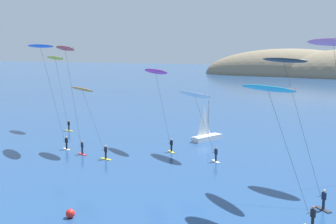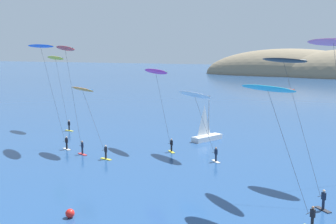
# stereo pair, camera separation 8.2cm
# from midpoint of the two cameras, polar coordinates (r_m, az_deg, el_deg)

# --- Properties ---
(headland_island) EXTENTS (116.78, 38.14, 25.55)m
(headland_island) POSITION_cam_midpoint_polar(r_m,az_deg,el_deg) (206.36, 21.03, 4.54)
(headland_island) COLOR #84755B
(headland_island) RESTS_ON ground
(sailboat_near) EXTENTS (3.56, 5.72, 5.70)m
(sailboat_near) POSITION_cam_midpoint_polar(r_m,az_deg,el_deg) (59.63, 5.45, -3.20)
(sailboat_near) COLOR white
(sailboat_near) RESTS_ON ground
(kitesurfer_cyan) EXTENTS (7.17, 4.50, 10.19)m
(kitesurfer_cyan) POSITION_cam_midpoint_polar(r_m,az_deg,el_deg) (32.94, 13.70, 1.91)
(kitesurfer_cyan) COLOR yellow
(kitesurfer_cyan) RESTS_ON ground
(kitesurfer_black) EXTENTS (7.28, 6.94, 12.10)m
(kitesurfer_black) POSITION_cam_midpoint_polar(r_m,az_deg,el_deg) (38.32, 15.72, 5.31)
(kitesurfer_black) COLOR #2D2D33
(kitesurfer_black) RESTS_ON ground
(kitesurfer_blue) EXTENTS (7.94, 3.09, 13.41)m
(kitesurfer_blue) POSITION_cam_midpoint_polar(r_m,az_deg,el_deg) (57.48, -16.66, 7.43)
(kitesurfer_blue) COLOR silver
(kitesurfer_blue) RESTS_ON ground
(kitesurfer_magenta) EXTENTS (6.27, 4.82, 10.30)m
(kitesurfer_magenta) POSITION_cam_midpoint_polar(r_m,az_deg,el_deg) (54.20, -1.55, 4.60)
(kitesurfer_magenta) COLOR yellow
(kitesurfer_magenta) RESTS_ON ground
(kitesurfer_orange) EXTENTS (7.87, 4.50, 8.21)m
(kitesurfer_orange) POSITION_cam_midpoint_polar(r_m,az_deg,el_deg) (52.61, -11.35, 2.36)
(kitesurfer_orange) COLOR yellow
(kitesurfer_orange) RESTS_ON ground
(kitesurfer_red) EXTENTS (7.75, 5.79, 13.23)m
(kitesurfer_red) POSITION_cam_midpoint_polar(r_m,az_deg,el_deg) (55.50, -13.68, 7.54)
(kitesurfer_red) COLOR red
(kitesurfer_red) RESTS_ON ground
(kitesurfer_white) EXTENTS (7.06, 5.31, 7.81)m
(kitesurfer_white) POSITION_cam_midpoint_polar(r_m,az_deg,el_deg) (50.34, 3.71, 1.82)
(kitesurfer_white) COLOR silver
(kitesurfer_white) RESTS_ON ground
(kitesurfer_pink) EXTENTS (5.79, 3.48, 13.87)m
(kitesurfer_pink) POSITION_cam_midpoint_polar(r_m,az_deg,el_deg) (43.32, 21.59, 7.56)
(kitesurfer_pink) COLOR yellow
(kitesurfer_pink) RESTS_ON ground
(kitesurfer_yellow) EXTENTS (6.19, 3.13, 11.68)m
(kitesurfer_yellow) POSITION_cam_midpoint_polar(r_m,az_deg,el_deg) (69.17, -14.91, 6.26)
(kitesurfer_yellow) COLOR yellow
(kitesurfer_yellow) RESTS_ON ground
(marker_buoy) EXTENTS (0.70, 0.70, 0.70)m
(marker_buoy) POSITION_cam_midpoint_polar(r_m,az_deg,el_deg) (33.95, -13.16, -13.23)
(marker_buoy) COLOR red
(marker_buoy) RESTS_ON ground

